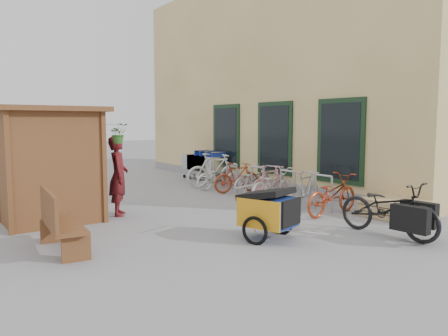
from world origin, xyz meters
TOP-DOWN VIEW (x-y plane):
  - ground at (0.00, 0.00)m, footprint 80.00×80.00m
  - building at (6.49, 4.50)m, footprint 6.07×13.00m
  - kiosk at (-3.28, 2.47)m, footprint 2.49×1.65m
  - bike_rack at (2.30, 2.40)m, footprint 0.05×5.35m
  - pallet_stack at (3.00, -1.40)m, footprint 1.00×1.20m
  - bench at (-3.68, 0.24)m, footprint 0.65×1.64m
  - shopping_carts at (3.00, 6.29)m, footprint 0.60×2.03m
  - child_trailer at (-0.41, -1.13)m, footprint 1.07×1.66m
  - cargo_bike at (1.51, -2.28)m, footprint 0.80×1.99m
  - person_kiosk at (-1.79, 2.35)m, footprint 0.66×0.77m
  - bike_0 at (2.11, -0.42)m, footprint 1.82×0.79m
  - bike_1 at (2.32, 0.59)m, footprint 1.55×0.84m
  - bike_2 at (2.22, 1.67)m, footprint 1.76×0.86m
  - bike_3 at (2.33, 1.93)m, footprint 1.62×0.78m
  - bike_4 at (2.44, 2.77)m, footprint 1.68×0.82m
  - bike_5 at (2.30, 3.34)m, footprint 1.55×0.65m
  - bike_6 at (2.21, 4.11)m, footprint 1.62×0.71m
  - bike_7 at (2.33, 4.57)m, footprint 1.91×0.96m

SIDE VIEW (x-z plane):
  - ground at x=0.00m, z-range 0.00..0.00m
  - pallet_stack at x=3.00m, z-range 0.01..0.41m
  - bike_6 at x=2.21m, z-range 0.00..0.83m
  - bike_4 at x=2.44m, z-range 0.00..0.84m
  - bike_2 at x=2.22m, z-range 0.00..0.88m
  - bike_1 at x=2.32m, z-range 0.00..0.90m
  - bike_5 at x=2.30m, z-range 0.00..0.90m
  - bike_0 at x=2.11m, z-range 0.00..0.93m
  - bike_3 at x=2.33m, z-range 0.00..0.94m
  - cargo_bike at x=1.51m, z-range 0.00..1.02m
  - bench at x=-3.68m, z-range 0.01..1.02m
  - bike_rack at x=2.30m, z-range 0.08..0.95m
  - child_trailer at x=-0.41m, z-range 0.05..1.01m
  - bike_7 at x=2.33m, z-range 0.00..1.10m
  - shopping_carts at x=3.00m, z-range 0.09..1.17m
  - person_kiosk at x=-1.79m, z-range 0.00..1.78m
  - kiosk at x=-3.28m, z-range 0.35..2.75m
  - building at x=6.49m, z-range -0.01..6.99m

